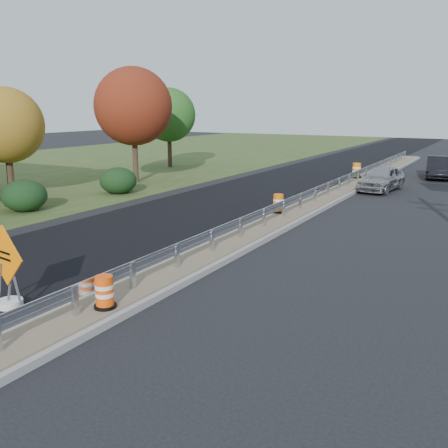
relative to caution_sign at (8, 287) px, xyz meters
The scene contains 16 objects.
ground 8.38m from the caution_sign, 74.87° to the left, with size 140.00×140.00×0.00m, color black.
grass_verge_near 28.34m from the caution_sign, 140.36° to the left, with size 30.00×120.00×0.03m, color #324A1F.
milled_overlay 18.22m from the caution_sign, 96.99° to the left, with size 7.20×120.00×0.01m, color black.
median 16.23m from the caution_sign, 82.26° to the left, with size 1.60×55.00×0.23m.
guardrail 17.21m from the caution_sign, 82.71° to the left, with size 0.10×46.15×0.72m.
hedge_mid 12.33m from the caution_sign, 139.09° to the left, with size 2.09×2.09×1.52m, color black.
hedge_north 16.61m from the caution_sign, 122.06° to the left, with size 2.09×2.09×1.52m, color black.
tree_near_yellow 16.64m from the caution_sign, 141.83° to the left, with size 3.96×3.96×5.88m.
tree_near_red 21.50m from the caution_sign, 120.90° to the left, with size 4.95×4.95×7.35m.
tree_near_back 29.74m from the caution_sign, 117.92° to the left, with size 4.29×4.29×6.37m.
caution_sign is the anchor object (origin of this frame).
barrel_median_near 2.57m from the caution_sign, 16.43° to the left, with size 0.53×0.53×0.78m.
barrel_median_mid 12.86m from the caution_sign, 82.70° to the left, with size 0.56×0.56×0.83m.
barrel_median_far 25.82m from the caution_sign, 86.37° to the left, with size 0.67×0.67×0.98m.
car_silver 22.86m from the caution_sign, 79.97° to the left, with size 1.74×4.32×1.47m, color #A3A2A6.
car_dark_mid 30.63m from the caution_sign, 78.26° to the left, with size 1.58×4.54×1.50m, color black.
Camera 1 is at (8.11, -15.50, 4.81)m, focal length 40.00 mm.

